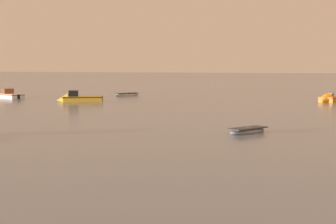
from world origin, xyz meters
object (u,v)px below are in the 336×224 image
Objects in this scene: motorboat_moored_2 at (9,96)px; rowboat_moored_0 at (127,95)px; rowboat_moored_1 at (247,131)px; motorboat_moored_7 at (330,100)px; motorboat_moored_0 at (76,99)px.

rowboat_moored_0 is at bearing -110.95° from motorboat_moored_2.
motorboat_moored_2 is at bearing -95.00° from rowboat_moored_1.
motorboat_moored_7 is at bearing -157.00° from rowboat_moored_1.
rowboat_moored_1 is 0.61× the size of motorboat_moored_7.
rowboat_moored_1 is (30.60, -39.80, -0.03)m from rowboat_moored_0.
motorboat_moored_7 reaches higher than rowboat_moored_1.
rowboat_moored_0 is 0.71× the size of motorboat_moored_7.
motorboat_moored_2 reaches higher than rowboat_moored_1.
motorboat_moored_2 is 1.39× the size of rowboat_moored_0.
motorboat_moored_0 is at bearing -102.03° from rowboat_moored_1.
motorboat_moored_0 reaches higher than motorboat_moored_7.
rowboat_moored_0 is at bearing -116.29° from rowboat_moored_1.
motorboat_moored_2 is 18.83m from rowboat_moored_0.
rowboat_moored_0 is 1.17× the size of rowboat_moored_1.
motorboat_moored_0 is 14.34m from motorboat_moored_2.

